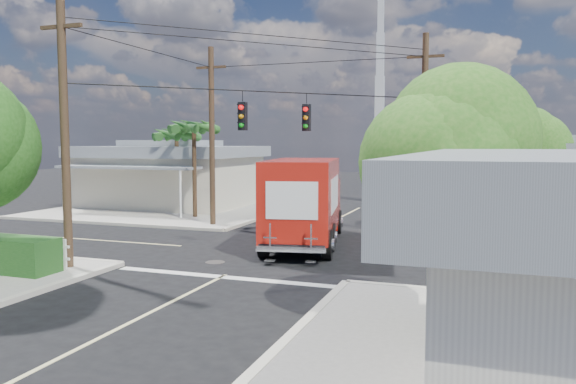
% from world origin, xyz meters
% --- Properties ---
extents(ground, '(120.00, 120.00, 0.00)m').
position_xyz_m(ground, '(0.00, 0.00, 0.00)').
color(ground, black).
rests_on(ground, ground).
extents(sidewalk_ne, '(14.12, 14.12, 0.14)m').
position_xyz_m(sidewalk_ne, '(10.88, 10.88, 0.07)').
color(sidewalk_ne, gray).
rests_on(sidewalk_ne, ground).
extents(sidewalk_nw, '(14.12, 14.12, 0.14)m').
position_xyz_m(sidewalk_nw, '(-10.88, 10.88, 0.07)').
color(sidewalk_nw, gray).
rests_on(sidewalk_nw, ground).
extents(road_markings, '(32.00, 32.00, 0.01)m').
position_xyz_m(road_markings, '(0.00, -1.47, 0.01)').
color(road_markings, beige).
rests_on(road_markings, ground).
extents(building_nw, '(10.80, 10.20, 4.30)m').
position_xyz_m(building_nw, '(-12.00, 12.46, 2.22)').
color(building_nw, beige).
rests_on(building_nw, sidewalk_nw).
extents(radio_tower, '(0.80, 0.80, 17.00)m').
position_xyz_m(radio_tower, '(0.50, 20.00, 5.64)').
color(radio_tower, silver).
rests_on(radio_tower, ground).
extents(tree_ne_front, '(4.21, 4.14, 6.66)m').
position_xyz_m(tree_ne_front, '(7.21, 6.76, 4.77)').
color(tree_ne_front, '#422D1C').
rests_on(tree_ne_front, sidewalk_ne).
extents(tree_ne_back, '(3.77, 3.66, 5.82)m').
position_xyz_m(tree_ne_back, '(9.81, 8.96, 4.19)').
color(tree_ne_back, '#422D1C').
rests_on(tree_ne_back, sidewalk_ne).
extents(tree_se, '(3.67, 3.54, 5.62)m').
position_xyz_m(tree_se, '(7.01, -7.24, 4.04)').
color(tree_se, '#422D1C').
rests_on(tree_se, sidewalk_se).
extents(palm_nw_front, '(3.01, 3.08, 5.59)m').
position_xyz_m(palm_nw_front, '(-7.50, 7.50, 5.04)').
color(palm_nw_front, '#422D1C').
rests_on(palm_nw_front, sidewalk_nw).
extents(palm_nw_back, '(3.01, 3.08, 5.19)m').
position_xyz_m(palm_nw_back, '(-9.50, 9.00, 4.67)').
color(palm_nw_back, '#422D1C').
rests_on(palm_nw_back, sidewalk_nw).
extents(utility_poles, '(12.00, 10.68, 9.00)m').
position_xyz_m(utility_poles, '(-1.58, 1.60, 4.67)').
color(utility_poles, '#473321').
rests_on(utility_poles, ground).
extents(vending_boxes, '(1.90, 0.50, 1.10)m').
position_xyz_m(vending_boxes, '(6.50, 6.20, 0.69)').
color(vending_boxes, '#AE1B1B').
rests_on(vending_boxes, sidewalk_ne).
extents(delivery_truck, '(4.00, 8.59, 3.59)m').
position_xyz_m(delivery_truck, '(0.76, 1.92, 1.82)').
color(delivery_truck, black).
rests_on(delivery_truck, ground).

